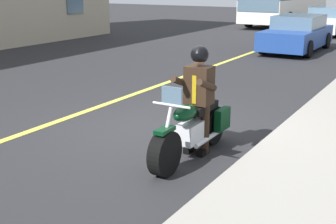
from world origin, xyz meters
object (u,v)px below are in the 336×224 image
at_px(car_silver, 297,34).
at_px(car_dark, 327,21).
at_px(rider_main, 199,91).
at_px(motorcycle_main, 193,129).

relative_size(car_silver, car_dark, 1.00).
distance_m(car_silver, car_dark, 6.99).
height_order(rider_main, car_dark, rider_main).
xyz_separation_m(motorcycle_main, car_silver, (-12.22, -1.82, 0.24)).
distance_m(motorcycle_main, car_dark, 19.33).
bearing_deg(motorcycle_main, car_silver, -171.54).
height_order(motorcycle_main, car_dark, car_dark).
height_order(rider_main, car_silver, rider_main).
height_order(motorcycle_main, car_silver, car_silver).
bearing_deg(motorcycle_main, car_dark, -173.50).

